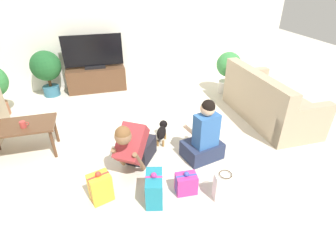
% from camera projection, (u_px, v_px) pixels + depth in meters
% --- Properties ---
extents(ground_plane, '(16.00, 16.00, 0.00)m').
position_uv_depth(ground_plane, '(135.00, 142.00, 4.11)').
color(ground_plane, beige).
extents(wall_back, '(8.40, 0.06, 2.60)m').
position_uv_depth(wall_back, '(111.00, 26.00, 5.63)').
color(wall_back, white).
rests_on(wall_back, ground_plane).
extents(sofa_right, '(0.89, 1.86, 0.88)m').
position_uv_depth(sofa_right, '(267.00, 103.00, 4.63)').
color(sofa_right, tan).
rests_on(sofa_right, ground_plane).
extents(coffee_table, '(0.96, 0.53, 0.48)m').
position_uv_depth(coffee_table, '(19.00, 129.00, 3.66)').
color(coffee_table, brown).
rests_on(coffee_table, ground_plane).
extents(tv_console, '(1.24, 0.45, 0.50)m').
position_uv_depth(tv_console, '(97.00, 79.00, 5.81)').
color(tv_console, brown).
rests_on(tv_console, ground_plane).
extents(tv, '(1.23, 0.20, 0.70)m').
position_uv_depth(tv, '(93.00, 53.00, 5.52)').
color(tv, black).
rests_on(tv, tv_console).
extents(potted_plant_back_left, '(0.61, 0.61, 0.95)m').
position_uv_depth(potted_plant_back_left, '(46.00, 68.00, 5.37)').
color(potted_plant_back_left, '#336B84').
rests_on(potted_plant_back_left, ground_plane).
extents(potted_plant_corner_right, '(0.51, 0.51, 0.88)m').
position_uv_depth(potted_plant_corner_right, '(228.00, 69.00, 5.54)').
color(potted_plant_corner_right, beige).
rests_on(potted_plant_corner_right, ground_plane).
extents(person_kneeling, '(0.68, 0.80, 0.78)m').
position_uv_depth(person_kneeling, '(134.00, 145.00, 3.44)').
color(person_kneeling, '#23232D').
rests_on(person_kneeling, ground_plane).
extents(person_sitting, '(0.60, 0.56, 0.92)m').
position_uv_depth(person_sitting, '(204.00, 138.00, 3.61)').
color(person_sitting, '#283351').
rests_on(person_sitting, ground_plane).
extents(dog, '(0.27, 0.47, 0.28)m').
position_uv_depth(dog, '(162.00, 131.00, 4.07)').
color(dog, black).
rests_on(dog, ground_plane).
extents(gift_box_a, '(0.26, 0.19, 0.31)m').
position_uv_depth(gift_box_a, '(186.00, 183.00, 3.14)').
color(gift_box_a, '#CC3389').
rests_on(gift_box_a, ground_plane).
extents(gift_box_b, '(0.29, 0.26, 0.41)m').
position_uv_depth(gift_box_b, '(100.00, 187.00, 3.01)').
color(gift_box_b, yellow).
rests_on(gift_box_b, ground_plane).
extents(gift_box_c, '(0.27, 0.39, 0.41)m').
position_uv_depth(gift_box_c, '(154.00, 188.00, 3.00)').
color(gift_box_c, teal).
rests_on(gift_box_c, ground_plane).
extents(gift_bag_a, '(0.24, 0.16, 0.36)m').
position_uv_depth(gift_bag_a, '(224.00, 186.00, 3.03)').
color(gift_bag_a, white).
rests_on(gift_bag_a, ground_plane).
extents(mug, '(0.12, 0.08, 0.09)m').
position_uv_depth(mug, '(23.00, 124.00, 3.55)').
color(mug, '#B23D38').
rests_on(mug, coffee_table).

